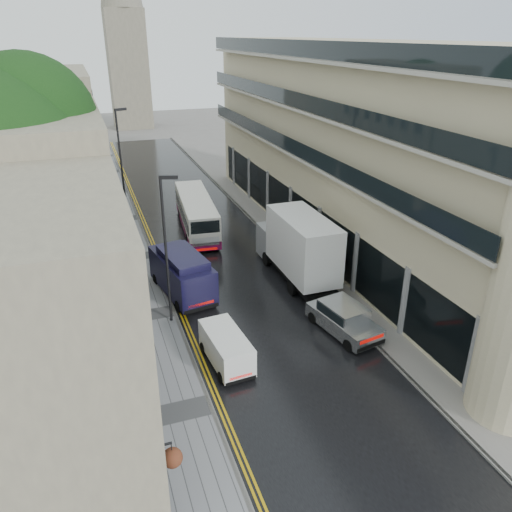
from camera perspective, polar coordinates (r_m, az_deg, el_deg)
road at (r=37.07m, az=-4.84°, el=0.97°), size 9.00×85.00×0.02m
left_sidewalk at (r=36.21m, az=-13.82°, el=-0.19°), size 2.70×85.00×0.12m
right_sidewalk at (r=38.61m, az=2.93°, el=2.08°), size 1.80×85.00×0.12m
old_shop_row at (r=36.62m, az=-20.85°, el=9.08°), size 4.50×56.00×12.00m
modern_block at (r=37.39m, az=11.19°, el=12.06°), size 8.00×40.00×14.00m
tree_far at (r=39.67m, az=-24.90°, el=9.84°), size 9.24×9.24×12.46m
cream_bus at (r=37.38m, az=-7.86°, el=3.29°), size 3.20×10.17×2.73m
white_lorry at (r=29.52m, az=4.20°, el=-0.60°), size 2.55×8.45×4.43m
silver_hatchback at (r=25.40m, az=10.65°, el=-9.05°), size 2.66×4.62×1.63m
white_van at (r=22.99m, az=-3.98°, el=-12.55°), size 1.87×3.78×1.66m
navy_van at (r=28.29m, az=-8.95°, el=-3.80°), size 3.18×5.88×2.85m
pedestrian at (r=34.31m, az=-13.84°, el=-0.06°), size 0.60×0.43×1.55m
lamp_post_near at (r=26.19m, az=-10.24°, el=0.36°), size 0.93×0.47×8.10m
lamp_post_far at (r=43.04m, az=-15.14°, el=9.96°), size 1.02×0.57×8.95m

